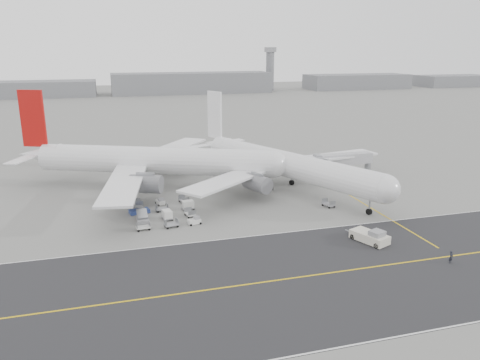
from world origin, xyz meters
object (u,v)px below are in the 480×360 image
object	(u,v)px
airliner_b	(283,163)
ground_crew_a	(451,257)
control_tower	(270,68)
airliner_a	(149,160)
jet_bridge	(344,160)
pushback_tug	(370,237)

from	to	relation	value
airliner_b	ground_crew_a	bearing A→B (deg)	-101.19
control_tower	airliner_a	bearing A→B (deg)	-115.41
airliner_a	jet_bridge	xyz separation A→B (m)	(46.76, -3.81, -2.10)
control_tower	jet_bridge	xyz separation A→B (m)	(-63.91, -236.75, -12.14)
airliner_b	jet_bridge	bearing A→B (deg)	-7.76
airliner_a	pushback_tug	bearing A→B (deg)	-119.48
control_tower	airliner_b	size ratio (longest dim) A/B	0.57
jet_bridge	airliner_b	bearing A→B (deg)	-162.83
airliner_a	airliner_b	size ratio (longest dim) A/B	1.09
airliner_a	ground_crew_a	distance (m)	65.07
airliner_a	ground_crew_a	size ratio (longest dim) A/B	30.98
airliner_b	ground_crew_a	distance (m)	44.17
control_tower	ground_crew_a	xyz separation A→B (m)	(-71.90, -284.94, -15.30)
ground_crew_a	control_tower	bearing A→B (deg)	57.54
control_tower	pushback_tug	size ratio (longest dim) A/B	3.86
ground_crew_a	pushback_tug	bearing A→B (deg)	107.35
control_tower	jet_bridge	distance (m)	245.53
jet_bridge	control_tower	bearing A→B (deg)	75.28
airliner_a	jet_bridge	world-z (taller)	airliner_a
ground_crew_a	jet_bridge	bearing A→B (deg)	62.30
airliner_b	jet_bridge	size ratio (longest dim) A/B	3.50
airliner_a	pushback_tug	xyz separation A→B (m)	(31.50, -41.86, -5.26)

